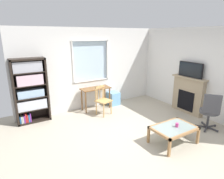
{
  "coord_description": "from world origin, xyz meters",
  "views": [
    {
      "loc": [
        -2.72,
        -3.46,
        2.43
      ],
      "look_at": [
        -0.16,
        0.69,
        1.03
      ],
      "focal_mm": 30.84,
      "sensor_mm": 36.0,
      "label": 1
    }
  ],
  "objects": [
    {
      "name": "tv",
      "position": [
        2.36,
        0.22,
        1.39
      ],
      "size": [
        0.06,
        0.82,
        0.46
      ],
      "color": "black",
      "rests_on": "fireplace"
    },
    {
      "name": "sippy_cup",
      "position": [
        0.61,
        -0.86,
        0.45
      ],
      "size": [
        0.07,
        0.07,
        0.09
      ],
      "primitive_type": "cylinder",
      "color": "#DB3D84",
      "rests_on": "coffee_table"
    },
    {
      "name": "plastic_drawer_unit",
      "position": [
        0.73,
        2.05,
        0.23
      ],
      "size": [
        0.35,
        0.4,
        0.46
      ],
      "primitive_type": "cube",
      "color": "#72ADDB",
      "rests_on": "ground"
    },
    {
      "name": "office_chair",
      "position": [
        1.85,
        -0.86,
        0.55
      ],
      "size": [
        0.62,
        0.59,
        1.0
      ],
      "color": "#4C4C51",
      "rests_on": "ground"
    },
    {
      "name": "ground",
      "position": [
        0.0,
        0.0,
        -0.01
      ],
      "size": [
        5.94,
        5.71,
        0.02
      ],
      "primitive_type": "cube",
      "color": "#B2A893"
    },
    {
      "name": "wall_right",
      "position": [
        2.53,
        0.0,
        1.32
      ],
      "size": [
        0.12,
        4.91,
        2.64
      ],
      "primitive_type": "cube",
      "color": "silver",
      "rests_on": "ground"
    },
    {
      "name": "desk_under_window",
      "position": [
        0.01,
        2.0,
        0.61
      ],
      "size": [
        0.98,
        0.42,
        0.73
      ],
      "color": "brown",
      "rests_on": "ground"
    },
    {
      "name": "wooden_chair",
      "position": [
        -0.01,
        1.49,
        0.46
      ],
      "size": [
        0.52,
        0.51,
        0.9
      ],
      "color": "tan",
      "rests_on": "ground"
    },
    {
      "name": "wall_back_with_window",
      "position": [
        -0.0,
        2.35,
        1.29
      ],
      "size": [
        4.94,
        0.15,
        2.64
      ],
      "color": "silver",
      "rests_on": "ground"
    },
    {
      "name": "bookshelf",
      "position": [
        -1.97,
        2.11,
        0.97
      ],
      "size": [
        0.9,
        0.38,
        1.82
      ],
      "color": "black",
      "rests_on": "ground"
    },
    {
      "name": "coffee_table",
      "position": [
        0.55,
        -0.83,
        0.35
      ],
      "size": [
        0.99,
        0.68,
        0.41
      ],
      "color": "#8C9E99",
      "rests_on": "ground"
    },
    {
      "name": "fireplace",
      "position": [
        2.37,
        0.22,
        0.58
      ],
      "size": [
        0.26,
        1.15,
        1.16
      ],
      "color": "tan",
      "rests_on": "ground"
    }
  ]
}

